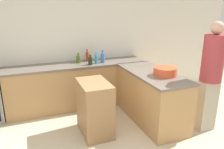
% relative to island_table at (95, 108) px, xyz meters
% --- Properties ---
extents(wall_back, '(8.00, 0.06, 2.70)m').
position_rel_island_table_xyz_m(wall_back, '(0.00, 1.48, 0.90)').
color(wall_back, silver).
rests_on(wall_back, ground_plane).
extents(counter_back, '(2.88, 0.64, 0.92)m').
position_rel_island_table_xyz_m(counter_back, '(0.00, 1.15, 0.02)').
color(counter_back, tan).
rests_on(counter_back, ground_plane).
extents(counter_peninsula, '(0.69, 1.61, 0.92)m').
position_rel_island_table_xyz_m(counter_peninsula, '(1.09, 0.05, 0.02)').
color(counter_peninsula, tan).
rests_on(counter_peninsula, ground_plane).
extents(island_table, '(0.46, 0.72, 0.89)m').
position_rel_island_table_xyz_m(island_table, '(0.00, 0.00, 0.00)').
color(island_table, '#997047').
rests_on(island_table, ground_plane).
extents(mixing_bowl, '(0.39, 0.39, 0.14)m').
position_rel_island_table_xyz_m(mixing_bowl, '(1.20, -0.18, 0.55)').
color(mixing_bowl, '#DB512D').
rests_on(mixing_bowl, counter_peninsula).
extents(dish_soap_bottle, '(0.06, 0.06, 0.24)m').
position_rel_island_table_xyz_m(dish_soap_bottle, '(0.37, 1.04, 0.57)').
color(dish_soap_bottle, '#338CBF').
rests_on(dish_soap_bottle, counter_back).
extents(wine_bottle_dark, '(0.09, 0.09, 0.21)m').
position_rel_island_table_xyz_m(wine_bottle_dark, '(0.22, 0.98, 0.56)').
color(wine_bottle_dark, black).
rests_on(wine_bottle_dark, counter_back).
extents(water_bottle_blue, '(0.09, 0.09, 0.26)m').
position_rel_island_table_xyz_m(water_bottle_blue, '(0.52, 1.08, 0.58)').
color(water_bottle_blue, '#386BB7').
rests_on(water_bottle_blue, counter_back).
extents(hot_sauce_bottle, '(0.06, 0.06, 0.27)m').
position_rel_island_table_xyz_m(hot_sauce_bottle, '(0.24, 1.29, 0.58)').
color(hot_sauce_bottle, red).
rests_on(hot_sauce_bottle, counter_back).
extents(olive_oil_bottle, '(0.09, 0.09, 0.21)m').
position_rel_island_table_xyz_m(olive_oil_bottle, '(0.04, 1.23, 0.56)').
color(olive_oil_bottle, '#475B1E').
rests_on(olive_oil_bottle, counter_back).
extents(person_at_peninsula, '(0.34, 0.34, 1.83)m').
position_rel_island_table_xyz_m(person_at_peninsula, '(1.79, -0.58, 0.55)').
color(person_at_peninsula, '#ADA38E').
rests_on(person_at_peninsula, ground_plane).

